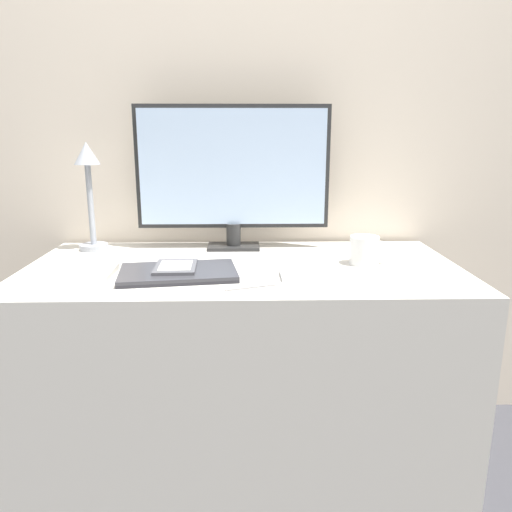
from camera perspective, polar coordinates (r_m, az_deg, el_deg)
ground_plane at (r=1.70m, az=-1.38°, el=-26.57°), size 10.00×10.00×0.00m
wall_back at (r=1.87m, az=-1.61°, el=16.88°), size 3.60×0.05×2.40m
desk at (r=1.67m, az=-1.45°, el=-12.84°), size 1.33×0.66×0.71m
monitor at (r=1.73m, az=-2.66°, el=9.53°), size 0.66×0.11×0.49m
keyboard at (r=1.43m, az=8.96°, el=-2.12°), size 0.31×0.10×0.01m
laptop at (r=1.45m, az=-8.89°, el=-1.89°), size 0.35×0.25×0.02m
ereader at (r=1.46m, az=-9.17°, el=-1.23°), size 0.12×0.16×0.01m
desk_lamp at (r=1.80m, az=-18.57°, el=8.05°), size 0.10×0.10×0.37m
notebook at (r=1.58m, az=-18.68°, el=-1.11°), size 0.19×0.28×0.02m
coffee_mug at (r=1.58m, az=12.33°, el=0.65°), size 0.12×0.09×0.09m
pen at (r=1.32m, az=-0.54°, el=-3.48°), size 0.14×0.05×0.01m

